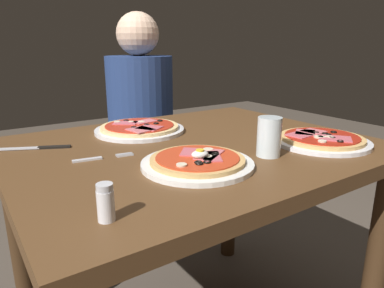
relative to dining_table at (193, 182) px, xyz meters
name	(u,v)px	position (x,y,z in m)	size (l,w,h in m)	color
dining_table	(193,182)	(0.00, 0.00, 0.00)	(1.05, 0.85, 0.74)	brown
pizza_foreground	(198,162)	(-0.11, -0.17, 0.14)	(0.28, 0.28, 0.05)	white
pizza_across_left	(140,128)	(-0.07, 0.23, 0.14)	(0.30, 0.30, 0.03)	white
pizza_across_right	(321,140)	(0.32, -0.22, 0.14)	(0.28, 0.28, 0.03)	white
water_glass_near	(269,139)	(0.10, -0.21, 0.17)	(0.06, 0.06, 0.11)	silver
fork	(98,158)	(-0.29, 0.02, 0.13)	(0.16, 0.04, 0.00)	silver
knife	(40,148)	(-0.39, 0.21, 0.13)	(0.18, 0.10, 0.01)	silver
salt_shaker	(106,203)	(-0.39, -0.31, 0.16)	(0.03, 0.03, 0.07)	white
diner_person	(142,141)	(0.18, 0.72, -0.06)	(0.32, 0.32, 1.18)	black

